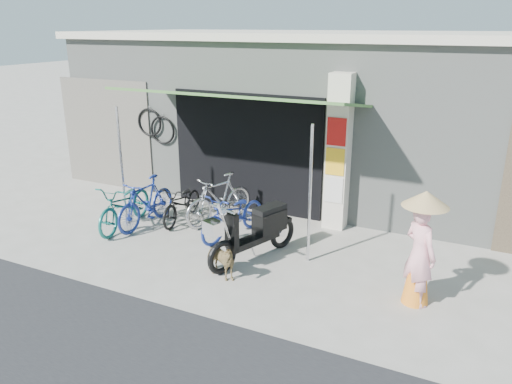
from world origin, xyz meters
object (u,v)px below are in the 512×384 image
at_px(bike_teal, 125,205).
at_px(bike_navy, 234,215).
at_px(bike_blue, 146,202).
at_px(moped, 256,231).
at_px(street_dog, 219,260).
at_px(nun, 420,249).
at_px(bike_silver, 219,199).
at_px(bike_black, 182,203).

height_order(bike_teal, bike_navy, bike_teal).
relative_size(bike_blue, moped, 0.86).
xyz_separation_m(bike_blue, bike_navy, (1.81, 0.28, -0.05)).
bearing_deg(moped, street_dog, -85.02).
distance_m(bike_navy, nun, 3.63).
height_order(bike_blue, bike_silver, bike_silver).
bearing_deg(bike_navy, bike_teal, -152.45).
height_order(bike_teal, moped, moped).
distance_m(street_dog, moped, 0.91).
xyz_separation_m(bike_teal, moped, (2.93, -0.16, 0.05)).
xyz_separation_m(bike_black, bike_silver, (0.73, 0.25, 0.11)).
bearing_deg(bike_black, bike_blue, -139.31).
bearing_deg(moped, bike_black, 176.37).
xyz_separation_m(street_dog, nun, (2.91, 0.59, 0.54)).
bearing_deg(street_dog, bike_navy, 38.28).
bearing_deg(bike_blue, bike_silver, 34.58).
height_order(bike_teal, street_dog, bike_teal).
relative_size(bike_blue, bike_silver, 0.98).
distance_m(street_dog, nun, 3.02).
bearing_deg(bike_black, nun, -19.47).
distance_m(bike_blue, nun, 5.34).
xyz_separation_m(bike_blue, street_dog, (2.38, -1.25, -0.19)).
bearing_deg(bike_navy, bike_black, -176.51).
height_order(bike_black, street_dog, bike_black).
xyz_separation_m(bike_teal, bike_silver, (1.55, 1.01, 0.04)).
distance_m(bike_silver, bike_navy, 0.77).
distance_m(bike_blue, street_dog, 2.69).
bearing_deg(bike_blue, street_dog, -25.46).
height_order(bike_navy, street_dog, bike_navy).
bearing_deg(bike_blue, nun, -4.76).
relative_size(bike_teal, moped, 0.92).
height_order(street_dog, moped, moped).
bearing_deg(street_dog, nun, -60.35).
distance_m(bike_teal, bike_black, 1.12).
height_order(moped, nun, nun).
relative_size(moped, nun, 1.12).
xyz_separation_m(bike_blue, bike_silver, (1.22, 0.77, 0.01)).
distance_m(bike_black, moped, 2.30).
xyz_separation_m(bike_teal, bike_navy, (2.14, 0.52, -0.02)).
height_order(bike_blue, bike_navy, bike_blue).
bearing_deg(street_dog, moped, 3.07).
bearing_deg(bike_black, bike_navy, -16.03).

